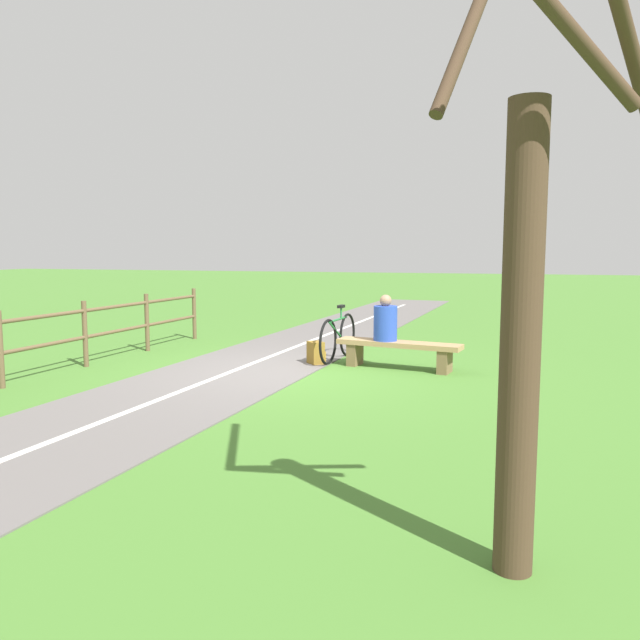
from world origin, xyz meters
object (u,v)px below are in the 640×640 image
object	(u,v)px
backpack	(316,353)
bench	(398,349)
tree_by_path	(524,303)
person_seated	(385,322)
bicycle	(338,337)

from	to	relation	value
backpack	bench	bearing A→B (deg)	-179.93
backpack	tree_by_path	size ratio (longest dim) A/B	0.10
person_seated	bicycle	xyz separation A→B (m)	(0.90, -0.46, -0.35)
bench	bicycle	xyz separation A→B (m)	(1.12, -0.50, 0.08)
tree_by_path	person_seated	bearing A→B (deg)	-72.96
bicycle	backpack	world-z (taller)	bicycle
bench	person_seated	world-z (taller)	person_seated
person_seated	tree_by_path	distance (m)	6.42
bench	backpack	bearing A→B (deg)	10.65
backpack	person_seated	bearing A→B (deg)	-177.85
person_seated	backpack	world-z (taller)	person_seated
bench	bicycle	world-z (taller)	bicycle
backpack	tree_by_path	distance (m)	6.89
backpack	tree_by_path	bearing A→B (deg)	116.48
bicycle	backpack	size ratio (longest dim) A/B	4.52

